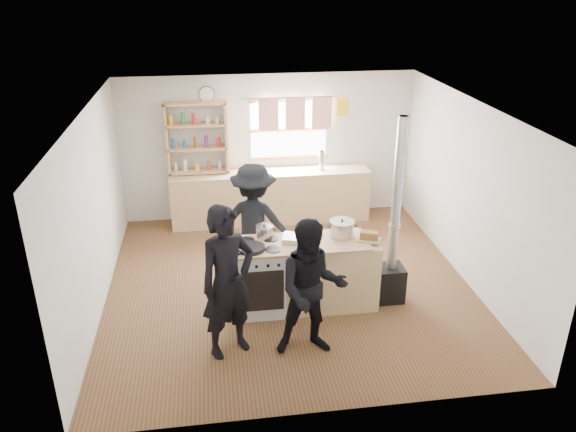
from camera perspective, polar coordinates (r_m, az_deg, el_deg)
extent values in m
cube|color=brown|center=(7.96, 0.11, -6.98)|extent=(5.00, 5.00, 0.01)
cube|color=tan|center=(9.74, -1.76, 2.01)|extent=(3.40, 0.55, 0.90)
cube|color=tan|center=(9.63, -9.01, 4.55)|extent=(1.00, 0.28, 0.03)
cube|color=tan|center=(9.51, -9.17, 6.82)|extent=(1.00, 0.28, 0.03)
cube|color=tan|center=(9.40, -9.33, 9.15)|extent=(1.00, 0.28, 0.03)
cube|color=tan|center=(9.32, -9.47, 11.23)|extent=(1.00, 0.28, 0.03)
cube|color=tan|center=(9.48, -12.15, 7.59)|extent=(0.04, 0.28, 1.20)
cube|color=tan|center=(9.46, -6.30, 7.94)|extent=(0.04, 0.28, 1.20)
cylinder|color=silver|center=(9.65, 3.42, 5.67)|extent=(0.10, 0.10, 0.33)
cube|color=white|center=(7.21, -2.82, -6.36)|extent=(0.60, 0.60, 0.90)
cube|color=tan|center=(7.34, 4.23, -5.85)|extent=(1.20, 0.60, 0.90)
cube|color=tan|center=(7.04, 0.75, -2.84)|extent=(1.84, 0.64, 0.03)
cylinder|color=black|center=(6.86, -3.76, -3.27)|extent=(0.48, 0.48, 0.05)
cylinder|color=#2B4F1B|center=(6.85, -3.76, -3.16)|extent=(0.30, 0.30, 0.02)
cube|color=silver|center=(7.06, 0.82, -2.30)|extent=(0.38, 0.34, 0.07)
cube|color=brown|center=(7.05, 0.82, -2.15)|extent=(0.32, 0.29, 0.02)
cylinder|color=silver|center=(7.15, -2.41, -1.64)|extent=(0.21, 0.21, 0.15)
cylinder|color=silver|center=(7.11, -2.42, -1.07)|extent=(0.22, 0.22, 0.01)
sphere|color=black|center=(7.11, -2.42, -0.97)|extent=(0.03, 0.03, 0.03)
cylinder|color=#B3B3B5|center=(7.19, 5.49, -1.33)|extent=(0.31, 0.31, 0.20)
cylinder|color=#B3B3B5|center=(7.15, 5.53, -0.56)|extent=(0.32, 0.32, 0.01)
sphere|color=black|center=(7.14, 5.53, -0.45)|extent=(0.03, 0.03, 0.03)
cube|color=tan|center=(7.16, 8.22, -2.40)|extent=(0.34, 0.29, 0.02)
cube|color=olive|center=(7.13, 8.25, -1.96)|extent=(0.25, 0.19, 0.10)
cube|color=black|center=(7.64, 10.27, -6.71)|extent=(0.35, 0.35, 0.48)
cylinder|color=#ADADB2|center=(7.09, 11.01, 2.02)|extent=(0.12, 0.12, 2.02)
imported|color=black|center=(6.26, -6.14, -6.72)|extent=(0.79, 0.69, 1.81)
imported|color=black|center=(6.28, 2.43, -7.42)|extent=(0.83, 0.66, 1.65)
imported|color=black|center=(7.80, -3.47, -0.64)|extent=(1.22, 0.88, 1.69)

